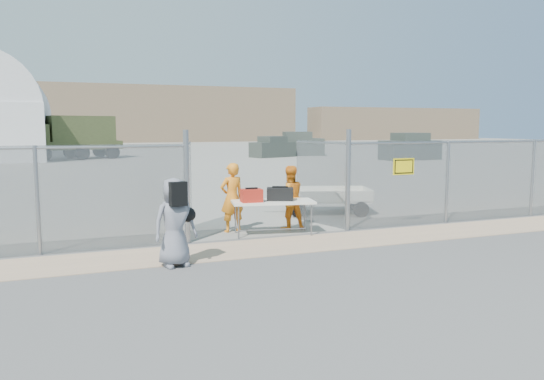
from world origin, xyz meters
name	(u,v)px	position (x,y,z in m)	size (l,w,h in m)	color
ground	(308,256)	(0.00, 0.00, 0.00)	(160.00, 160.00, 0.00)	#454444
tarmac_inside	(118,154)	(0.00, 42.00, 0.01)	(160.00, 80.00, 0.01)	gray
dirt_strip	(289,245)	(0.00, 1.00, 0.01)	(44.00, 1.60, 0.01)	tan
distant_hills	(129,114)	(5.00, 78.00, 4.50)	(140.00, 6.00, 9.00)	#7F684F
chain_link_fence	(272,190)	(0.00, 2.00, 1.10)	(40.00, 0.20, 2.20)	gray
folding_table	(273,218)	(0.09, 2.17, 0.41)	(1.93, 0.81, 0.82)	white
orange_bag	(252,196)	(-0.45, 2.15, 0.97)	(0.48, 0.32, 0.30)	red
black_duffel	(280,194)	(0.27, 2.18, 0.97)	(0.62, 0.36, 0.30)	black
security_worker_left	(232,198)	(-0.72, 2.84, 0.85)	(0.62, 0.41, 1.70)	orange
security_worker_right	(289,198)	(0.73, 2.69, 0.80)	(0.78, 0.61, 1.60)	orange
visitor	(175,222)	(-2.62, 0.18, 0.82)	(0.80, 0.52, 1.64)	slate
utility_trailer	(326,200)	(2.70, 4.52, 0.40)	(3.28, 1.69, 0.79)	white
military_truck	(73,138)	(-3.98, 34.87, 1.68)	(7.05, 2.60, 3.36)	#434B27
parked_vehicle_near	(272,147)	(11.51, 31.73, 0.85)	(3.75, 1.69, 1.69)	#3A413B
parked_vehicle_mid	(297,144)	(14.41, 33.24, 1.02)	(4.51, 2.04, 2.04)	#3A413B
parked_vehicle_far	(410,147)	(20.09, 24.72, 1.01)	(4.46, 2.02, 2.02)	#3A413B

